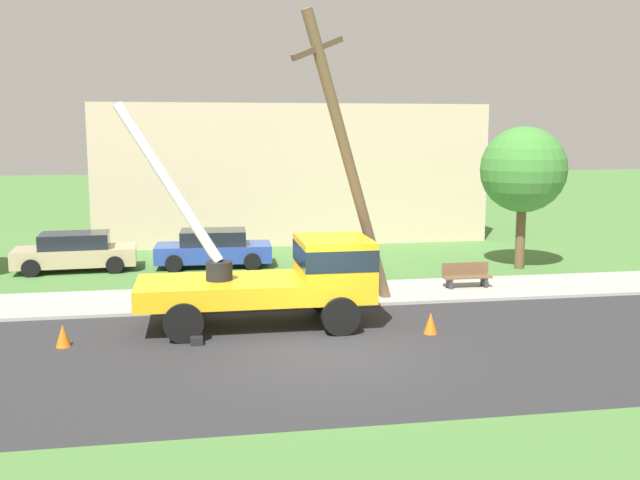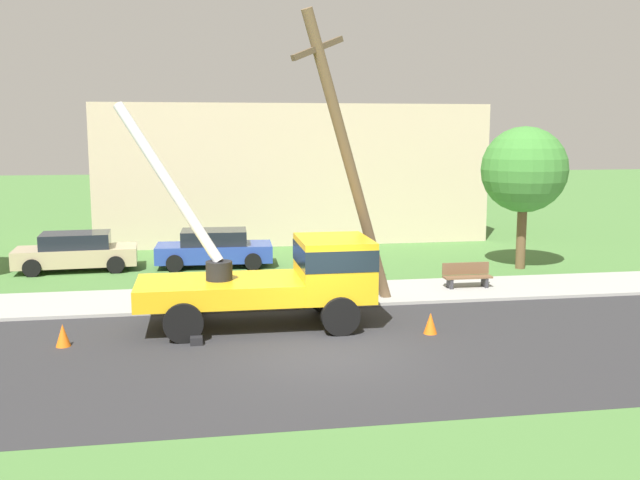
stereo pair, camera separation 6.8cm
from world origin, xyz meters
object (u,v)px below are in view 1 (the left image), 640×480
object	(u,v)px
utility_truck	(286,274)
parked_sedan_tan	(75,252)
traffic_cone_ahead	(431,323)
roadside_tree_far	(523,170)
traffic_cone_behind	(63,336)
parked_sedan_blue	(214,248)
leaning_utility_pole	(348,160)
park_bench	(466,276)

from	to	relation	value
utility_truck	parked_sedan_tan	world-z (taller)	utility_truck
traffic_cone_ahead	roadside_tree_far	bearing A→B (deg)	52.16
traffic_cone_behind	parked_sedan_blue	world-z (taller)	parked_sedan_blue
utility_truck	parked_sedan_blue	bearing A→B (deg)	101.09
utility_truck	traffic_cone_behind	bearing A→B (deg)	-169.14
leaning_utility_pole	traffic_cone_behind	size ratio (longest dim) A/B	15.26
park_bench	traffic_cone_behind	bearing A→B (deg)	-160.21
utility_truck	traffic_cone_ahead	distance (m)	4.03
traffic_cone_behind	parked_sedan_blue	size ratio (longest dim) A/B	0.13
parked_sedan_blue	park_bench	bearing A→B (deg)	-34.60
traffic_cone_behind	park_bench	size ratio (longest dim) A/B	0.35
leaning_utility_pole	traffic_cone_ahead	xyz separation A→B (m)	(1.56, -3.06, -4.09)
leaning_utility_pole	parked_sedan_blue	world-z (taller)	leaning_utility_pole
parked_sedan_blue	traffic_cone_behind	bearing A→B (deg)	-111.42
leaning_utility_pole	traffic_cone_ahead	world-z (taller)	leaning_utility_pole
leaning_utility_pole	traffic_cone_behind	distance (m)	9.05
utility_truck	leaning_utility_pole	size ratio (longest dim) A/B	0.79
utility_truck	roadside_tree_far	xyz separation A→B (m)	(9.75, 6.46, 2.33)
utility_truck	traffic_cone_ahead	xyz separation A→B (m)	(3.57, -1.50, -1.13)
traffic_cone_ahead	traffic_cone_behind	world-z (taller)	same
parked_sedan_blue	park_bench	world-z (taller)	parked_sedan_blue
traffic_cone_ahead	utility_truck	bearing A→B (deg)	157.25
parked_sedan_tan	roadside_tree_far	size ratio (longest dim) A/B	0.84
traffic_cone_ahead	leaning_utility_pole	bearing A→B (deg)	116.93
leaning_utility_pole	roadside_tree_far	world-z (taller)	leaning_utility_pole
utility_truck	leaning_utility_pole	world-z (taller)	leaning_utility_pole
traffic_cone_ahead	roadside_tree_far	distance (m)	10.65
parked_sedan_tan	leaning_utility_pole	bearing A→B (deg)	-39.51
traffic_cone_behind	parked_sedan_tan	size ratio (longest dim) A/B	0.12
utility_truck	park_bench	size ratio (longest dim) A/B	4.23
traffic_cone_behind	park_bench	xyz separation A→B (m)	(11.98, 4.31, 0.18)
roadside_tree_far	park_bench	bearing A→B (deg)	-136.34
utility_truck	park_bench	bearing A→B (deg)	26.91
park_bench	parked_sedan_blue	bearing A→B (deg)	145.40
roadside_tree_far	traffic_cone_behind	bearing A→B (deg)	-153.87
traffic_cone_ahead	park_bench	world-z (taller)	park_bench
traffic_cone_ahead	parked_sedan_blue	world-z (taller)	parked_sedan_blue
parked_sedan_tan	roadside_tree_far	distance (m)	17.05
utility_truck	park_bench	xyz separation A→B (m)	(6.37, 3.23, -0.95)
leaning_utility_pole	park_bench	bearing A→B (deg)	20.93
traffic_cone_ahead	park_bench	distance (m)	5.50
traffic_cone_behind	parked_sedan_blue	distance (m)	10.64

